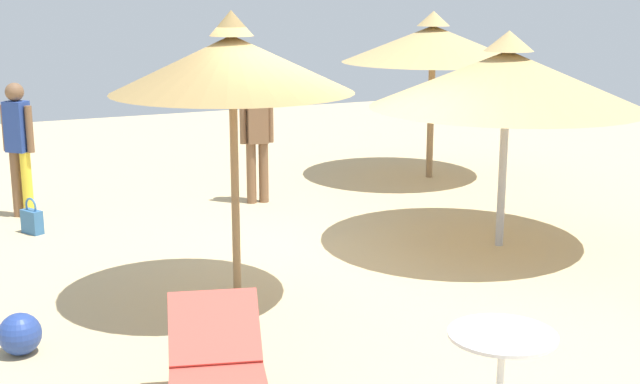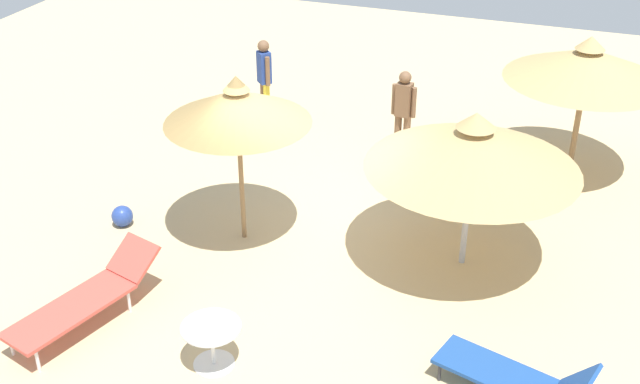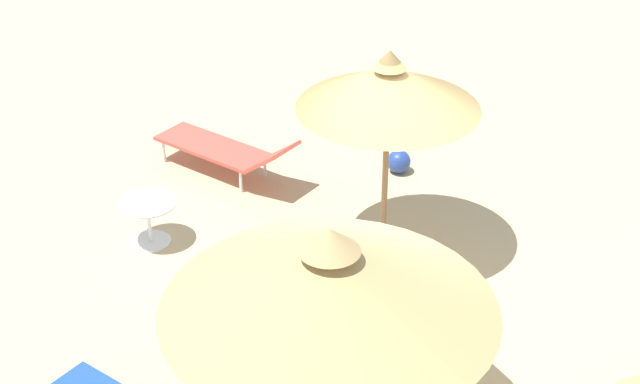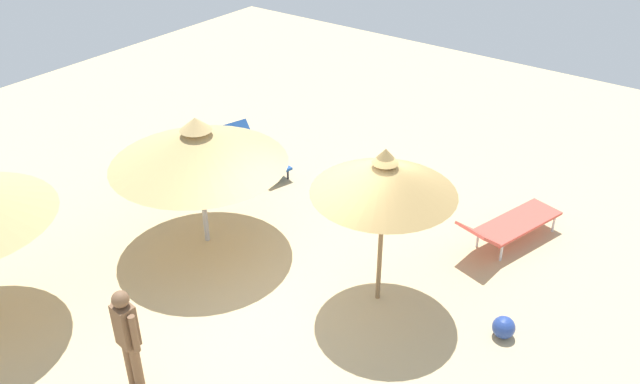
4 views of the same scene
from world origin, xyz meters
The scene contains 8 objects.
ground centered at (0.00, 0.00, -0.05)m, with size 24.00×24.00×0.10m, color tan.
parasol_umbrella_near_right centered at (-0.06, 2.32, 1.87)m, with size 2.99×2.99×2.39m.
parasol_umbrella_far_right centered at (0.40, -0.98, 2.19)m, with size 2.13×2.13×2.64m.
lounge_chair_near_left centered at (2.99, -2.02, 0.40)m, with size 2.30×1.22×0.75m.
lounge_chair_center centered at (2.52, 3.42, 0.34)m, with size 1.05×1.89×0.76m.
person_standing_back centered at (-3.10, 0.58, 0.94)m, with size 0.25×0.46×1.66m.
side_table_round centered at (3.18, -0.12, 0.41)m, with size 0.73×0.73×0.59m.
beach_ball centered at (0.76, -2.93, 0.17)m, with size 0.34×0.34×0.34m, color navy.
Camera 4 is at (-6.66, -5.09, 6.80)m, focal length 37.08 mm.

